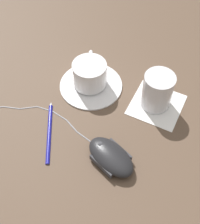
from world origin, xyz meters
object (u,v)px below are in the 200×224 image
Objects in this scene: saucer at (91,85)px; drinking_glass at (157,91)px; coffee_cup at (90,73)px; pen at (49,130)px; computer_mouse at (111,157)px.

saucer is 1.76× the size of drinking_glass.
saucer is 0.03m from coffee_cup.
drinking_glass is 0.58× the size of pen.
computer_mouse is at bearing -143.84° from coffee_cup.
coffee_cup is 0.16m from pen.
pen is (-0.16, 0.03, 0.00)m from saucer.
drinking_glass is 0.25m from pen.
computer_mouse is 0.15m from pen.
drinking_glass reaches higher than coffee_cup.
drinking_glass is at bearing -87.75° from coffee_cup.
saucer is at bearing -134.43° from coffee_cup.
computer_mouse is 0.85× the size of pen.
saucer is 0.21m from computer_mouse.
drinking_glass is (0.01, -0.16, 0.04)m from saucer.
coffee_cup is 0.16m from drinking_glass.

